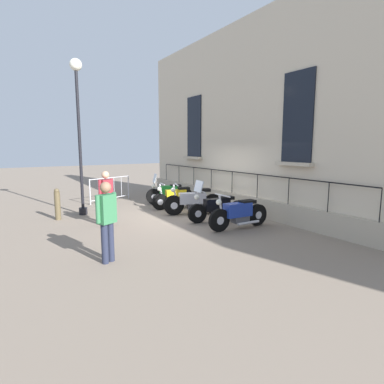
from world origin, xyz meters
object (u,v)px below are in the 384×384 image
Objects in this scene: lamppost at (78,116)px; pedestrian_standing at (106,195)px; pedestrian_walking at (107,217)px; motorcycle_silver at (193,202)px; motorcycle_blue at (239,213)px; motorcycle_green at (169,193)px; crowd_barrier at (110,188)px; motorcycle_yellow at (177,198)px; motorcycle_black at (217,208)px; bollard at (57,204)px.

pedestrian_standing is at bearing 97.54° from lamppost.
pedestrian_walking reaches higher than pedestrian_standing.
motorcycle_silver is 2.31m from motorcycle_blue.
lamppost is (3.52, 0.27, 2.92)m from motorcycle_green.
lamppost is 2.68× the size of crowd_barrier.
motorcycle_yellow is 0.94× the size of motorcycle_black.
motorcycle_silver is 1.05× the size of crowd_barrier.
motorcycle_blue is (0.02, 1.07, 0.01)m from motorcycle_black.
lamppost reaches higher than crowd_barrier.
motorcycle_yellow is 4.46m from lamppost.
lamppost is (3.26, -0.84, 2.93)m from motorcycle_yellow.
lamppost is 5.06× the size of bollard.
motorcycle_green is 1.15× the size of pedestrian_standing.
motorcycle_green is at bearing -91.48° from motorcycle_blue.
motorcycle_silver is at bearing 112.67° from crowd_barrier.
motorcycle_black reaches higher than motorcycle_blue.
pedestrian_standing reaches higher than bollard.
motorcycle_green is 1.13× the size of pedestrian_walking.
motorcycle_black is (-0.16, 2.39, 0.01)m from motorcycle_yellow.
motorcycle_green is 4.58m from lamppost.
pedestrian_walking is (3.92, 2.95, 0.50)m from motorcycle_silver.
motorcycle_green is 3.97m from pedestrian_standing.
motorcycle_blue is (-0.13, 3.46, 0.02)m from motorcycle_yellow.
motorcycle_black is 0.40× the size of lamppost.
motorcycle_blue is 1.25× the size of pedestrian_standing.
pedestrian_walking reaches higher than motorcycle_green.
motorcycle_silver is at bearing 158.74° from bollard.
lamppost reaches higher than pedestrian_walking.
motorcycle_blue is 1.23× the size of pedestrian_walking.
crowd_barrier is at bearing -107.74° from pedestrian_walking.
motorcycle_blue is at bearing 137.36° from bollard.
motorcycle_green is 1.14m from motorcycle_yellow.
motorcycle_black is at bearing -157.08° from pedestrian_walking.
crowd_barrier is (1.65, -2.89, 0.14)m from motorcycle_yellow.
lamppost reaches higher than motorcycle_black.
bollard is (4.39, 0.63, 0.09)m from motorcycle_green.
pedestrian_walking is at bearing 51.53° from motorcycle_green.
motorcycle_black reaches higher than crowd_barrier.
motorcycle_black is at bearing 157.95° from pedestrian_standing.
crowd_barrier is at bearing -43.08° from motorcycle_green.
motorcycle_black is at bearing -91.25° from motorcycle_blue.
motorcycle_blue is at bearing 92.46° from motorcycle_silver.
motorcycle_black is (0.09, 3.50, 0.00)m from motorcycle_green.
pedestrian_walking is at bearing 73.60° from pedestrian_standing.
crowd_barrier is (-1.61, -2.05, -2.79)m from lamppost.
motorcycle_blue is 3.95m from pedestrian_standing.
lamppost reaches higher than bollard.
bollard is at bearing 44.13° from crowd_barrier.
bollard is (4.29, -2.86, 0.08)m from motorcycle_black.
bollard is at bearing -86.85° from pedestrian_walking.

